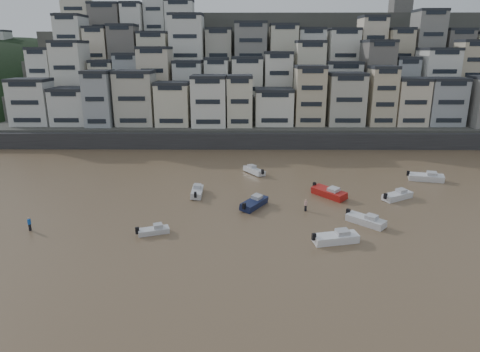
{
  "coord_description": "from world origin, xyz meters",
  "views": [
    {
      "loc": [
        4.2,
        -28.26,
        21.49
      ],
      "look_at": [
        3.77,
        30.0,
        4.0
      ],
      "focal_mm": 32.0,
      "sensor_mm": 36.0,
      "label": 1
    }
  ],
  "objects_px": {
    "boat_h": "(254,170)",
    "boat_b": "(366,219)",
    "boat_d": "(398,194)",
    "person_pink": "(306,205)",
    "boat_f": "(197,190)",
    "boat_e": "(329,191)",
    "boat_j": "(154,230)",
    "boat_c": "(254,202)",
    "boat_g": "(426,176)",
    "person_blue": "(29,224)",
    "boat_a": "(336,236)"
  },
  "relations": [
    {
      "from": "boat_d",
      "to": "boat_b",
      "type": "xyz_separation_m",
      "value": [
        -7.28,
        -9.5,
        -0.0
      ]
    },
    {
      "from": "boat_d",
      "to": "boat_h",
      "type": "distance_m",
      "value": 24.74
    },
    {
      "from": "boat_f",
      "to": "boat_c",
      "type": "bearing_deg",
      "value": -121.7
    },
    {
      "from": "person_blue",
      "to": "person_pink",
      "type": "distance_m",
      "value": 35.37
    },
    {
      "from": "boat_d",
      "to": "boat_h",
      "type": "relative_size",
      "value": 1.03
    },
    {
      "from": "boat_h",
      "to": "boat_c",
      "type": "xyz_separation_m",
      "value": [
        -0.42,
        -16.8,
        0.06
      ]
    },
    {
      "from": "boat_g",
      "to": "person_pink",
      "type": "distance_m",
      "value": 26.32
    },
    {
      "from": "boat_f",
      "to": "boat_e",
      "type": "bearing_deg",
      "value": -92.81
    },
    {
      "from": "boat_g",
      "to": "boat_e",
      "type": "xyz_separation_m",
      "value": [
        -17.91,
        -8.22,
        0.02
      ]
    },
    {
      "from": "boat_g",
      "to": "boat_a",
      "type": "bearing_deg",
      "value": -115.59
    },
    {
      "from": "boat_h",
      "to": "boat_a",
      "type": "height_order",
      "value": "boat_a"
    },
    {
      "from": "boat_h",
      "to": "person_blue",
      "type": "relative_size",
      "value": 3.08
    },
    {
      "from": "person_blue",
      "to": "boat_c",
      "type": "bearing_deg",
      "value": 16.45
    },
    {
      "from": "boat_a",
      "to": "boat_f",
      "type": "bearing_deg",
      "value": 123.78
    },
    {
      "from": "boat_f",
      "to": "boat_b",
      "type": "bearing_deg",
      "value": -117.09
    },
    {
      "from": "boat_d",
      "to": "boat_j",
      "type": "xyz_separation_m",
      "value": [
        -33.6,
        -12.61,
        -0.2
      ]
    },
    {
      "from": "boat_d",
      "to": "boat_j",
      "type": "bearing_deg",
      "value": 169.37
    },
    {
      "from": "boat_g",
      "to": "person_blue",
      "type": "relative_size",
      "value": 3.51
    },
    {
      "from": "boat_e",
      "to": "boat_d",
      "type": "bearing_deg",
      "value": 46.67
    },
    {
      "from": "boat_d",
      "to": "boat_e",
      "type": "xyz_separation_m",
      "value": [
        -9.95,
        0.94,
        0.1
      ]
    },
    {
      "from": "boat_j",
      "to": "person_blue",
      "type": "height_order",
      "value": "person_blue"
    },
    {
      "from": "boat_h",
      "to": "boat_e",
      "type": "distance_m",
      "value": 16.49
    },
    {
      "from": "boat_h",
      "to": "person_blue",
      "type": "height_order",
      "value": "person_blue"
    },
    {
      "from": "boat_b",
      "to": "boat_c",
      "type": "distance_m",
      "value": 15.24
    },
    {
      "from": "boat_g",
      "to": "person_blue",
      "type": "height_order",
      "value": "person_blue"
    },
    {
      "from": "boat_d",
      "to": "boat_h",
      "type": "bearing_deg",
      "value": 116.29
    },
    {
      "from": "boat_b",
      "to": "person_pink",
      "type": "bearing_deg",
      "value": -167.69
    },
    {
      "from": "person_blue",
      "to": "person_pink",
      "type": "height_order",
      "value": "same"
    },
    {
      "from": "boat_h",
      "to": "person_blue",
      "type": "xyz_separation_m",
      "value": [
        -28.11,
        -24.97,
        0.14
      ]
    },
    {
      "from": "boat_b",
      "to": "person_pink",
      "type": "distance_m",
      "value": 8.35
    },
    {
      "from": "boat_e",
      "to": "boat_j",
      "type": "distance_m",
      "value": 27.26
    },
    {
      "from": "boat_e",
      "to": "boat_a",
      "type": "xyz_separation_m",
      "value": [
        -2.24,
        -15.79,
        -0.07
      ]
    },
    {
      "from": "boat_d",
      "to": "boat_g",
      "type": "distance_m",
      "value": 12.14
    },
    {
      "from": "boat_f",
      "to": "boat_b",
      "type": "relative_size",
      "value": 0.98
    },
    {
      "from": "boat_j",
      "to": "boat_c",
      "type": "distance_m",
      "value": 15.32
    },
    {
      "from": "boat_j",
      "to": "boat_b",
      "type": "xyz_separation_m",
      "value": [
        26.32,
        3.11,
        0.2
      ]
    },
    {
      "from": "boat_b",
      "to": "boat_j",
      "type": "bearing_deg",
      "value": -127.77
    },
    {
      "from": "boat_a",
      "to": "boat_j",
      "type": "xyz_separation_m",
      "value": [
        -21.42,
        2.24,
        -0.23
      ]
    },
    {
      "from": "boat_e",
      "to": "person_pink",
      "type": "xyz_separation_m",
      "value": [
        -4.32,
        -5.87,
        0.02
      ]
    },
    {
      "from": "boat_e",
      "to": "boat_a",
      "type": "distance_m",
      "value": 15.95
    },
    {
      "from": "boat_f",
      "to": "boat_j",
      "type": "bearing_deg",
      "value": 164.33
    },
    {
      "from": "boat_j",
      "to": "person_pink",
      "type": "bearing_deg",
      "value": 1.66
    },
    {
      "from": "boat_g",
      "to": "boat_j",
      "type": "relative_size",
      "value": 1.51
    },
    {
      "from": "boat_d",
      "to": "person_pink",
      "type": "height_order",
      "value": "person_pink"
    },
    {
      "from": "boat_e",
      "to": "boat_c",
      "type": "distance_m",
      "value": 12.17
    },
    {
      "from": "person_pink",
      "to": "boat_h",
      "type": "bearing_deg",
      "value": 109.91
    },
    {
      "from": "boat_h",
      "to": "boat_b",
      "type": "xyz_separation_m",
      "value": [
        13.59,
        -22.8,
        0.02
      ]
    },
    {
      "from": "boat_d",
      "to": "boat_f",
      "type": "xyz_separation_m",
      "value": [
        -29.84,
        1.61,
        -0.02
      ]
    },
    {
      "from": "boat_g",
      "to": "boat_f",
      "type": "bearing_deg",
      "value": -154.31
    },
    {
      "from": "boat_c",
      "to": "boat_a",
      "type": "bearing_deg",
      "value": -110.18
    }
  ]
}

